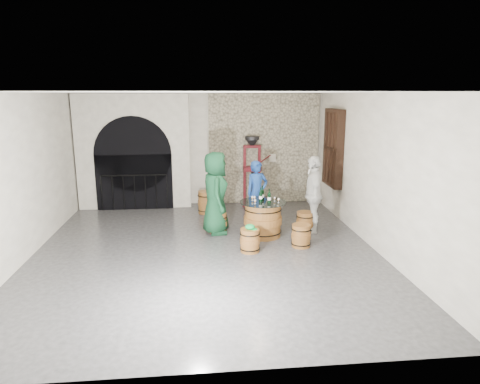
{
  "coord_description": "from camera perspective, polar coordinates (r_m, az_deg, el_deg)",
  "views": [
    {
      "loc": [
        -0.14,
        -8.39,
        3.17
      ],
      "look_at": [
        0.78,
        0.79,
        1.05
      ],
      "focal_mm": 32.0,
      "sensor_mm": 36.0,
      "label": 1
    }
  ],
  "objects": [
    {
      "name": "green_cap",
      "position": [
        8.73,
        1.36,
        -4.69
      ],
      "size": [
        0.24,
        0.2,
        0.11
      ],
      "color": "#0C8D38",
      "rests_on": "barrel_stool_near_left"
    },
    {
      "name": "barrel_stool_near_right",
      "position": [
        9.19,
        8.15,
        -5.79
      ],
      "size": [
        0.42,
        0.42,
        0.49
      ],
      "color": "brown",
      "rests_on": "ground"
    },
    {
      "name": "person_white",
      "position": [
        10.06,
        9.75,
        -0.28
      ],
      "size": [
        0.64,
        1.12,
        1.81
      ],
      "primitive_type": "imported",
      "rotation": [
        0.0,
        0.0,
        -1.77
      ],
      "color": "silver",
      "rests_on": "ground"
    },
    {
      "name": "tasting_glass_a",
      "position": [
        9.42,
        2.04,
        -1.29
      ],
      "size": [
        0.05,
        0.05,
        0.1
      ],
      "primitive_type": null,
      "color": "#AD6421",
      "rests_on": "barrel_table"
    },
    {
      "name": "person_blue",
      "position": [
        10.6,
        2.29,
        -0.06
      ],
      "size": [
        0.67,
        0.55,
        1.58
      ],
      "primitive_type": "imported",
      "rotation": [
        0.0,
        0.0,
        0.35
      ],
      "color": "navy",
      "rests_on": "ground"
    },
    {
      "name": "control_box",
      "position": [
        12.58,
        4.35,
        4.58
      ],
      "size": [
        0.18,
        0.1,
        0.22
      ],
      "primitive_type": "cube",
      "color": "silver",
      "rests_on": "wall_back"
    },
    {
      "name": "person_green",
      "position": [
        9.82,
        -3.29,
        -0.13
      ],
      "size": [
        0.65,
        0.96,
        1.91
      ],
      "primitive_type": "imported",
      "rotation": [
        0.0,
        0.0,
        1.61
      ],
      "color": "#103B22",
      "rests_on": "ground"
    },
    {
      "name": "tasting_glass_c",
      "position": [
        9.72,
        1.96,
        -0.83
      ],
      "size": [
        0.05,
        0.05,
        0.1
      ],
      "primitive_type": null,
      "color": "#AD6421",
      "rests_on": "barrel_table"
    },
    {
      "name": "side_barrel",
      "position": [
        11.63,
        -4.54,
        -1.37
      ],
      "size": [
        0.46,
        0.46,
        0.61
      ],
      "rotation": [
        0.0,
        0.0,
        0.13
      ],
      "color": "brown",
      "rests_on": "ground"
    },
    {
      "name": "wine_bottle_right",
      "position": [
        9.74,
        3.01,
        -0.32
      ],
      "size": [
        0.08,
        0.08,
        0.32
      ],
      "color": "black",
      "rests_on": "barrel_table"
    },
    {
      "name": "tasting_glass_d",
      "position": [
        9.93,
        4.07,
        -0.56
      ],
      "size": [
        0.05,
        0.05,
        0.1
      ],
      "primitive_type": null,
      "color": "#AD6421",
      "rests_on": "barrel_table"
    },
    {
      "name": "ceiling",
      "position": [
        8.4,
        -4.91,
        13.09
      ],
      "size": [
        8.0,
        8.0,
        0.0
      ],
      "primitive_type": "plane",
      "rotation": [
        3.14,
        0.0,
        0.0
      ],
      "color": "beige",
      "rests_on": "wall_back"
    },
    {
      "name": "tasting_glass_f",
      "position": [
        9.72,
        1.66,
        -0.84
      ],
      "size": [
        0.05,
        0.05,
        0.1
      ],
      "primitive_type": null,
      "color": "#AD6421",
      "rests_on": "barrel_table"
    },
    {
      "name": "wine_bottle_left",
      "position": [
        9.58,
        2.78,
        -0.55
      ],
      "size": [
        0.08,
        0.08,
        0.32
      ],
      "color": "black",
      "rests_on": "barrel_table"
    },
    {
      "name": "barrel_stool_near_left",
      "position": [
        8.82,
        1.33,
        -6.47
      ],
      "size": [
        0.42,
        0.42,
        0.49
      ],
      "color": "brown",
      "rests_on": "ground"
    },
    {
      "name": "corking_press",
      "position": [
        12.26,
        1.6,
        3.53
      ],
      "size": [
        0.82,
        0.45,
        2.01
      ],
      "rotation": [
        0.0,
        0.0,
        -0.0
      ],
      "color": "#510D15",
      "rests_on": "ground"
    },
    {
      "name": "wall_front",
      "position": [
        4.67,
        -3.7,
        -6.77
      ],
      "size": [
        8.0,
        0.0,
        8.0
      ],
      "primitive_type": "plane",
      "rotation": [
        -1.57,
        0.0,
        0.0
      ],
      "color": "beige",
      "rests_on": "ground"
    },
    {
      "name": "ground",
      "position": [
        8.98,
        -4.52,
        -7.79
      ],
      "size": [
        8.0,
        8.0,
        0.0
      ],
      "primitive_type": "plane",
      "color": "#2D2D30",
      "rests_on": "ground"
    },
    {
      "name": "wine_bottle_center",
      "position": [
        9.48,
        3.92,
        -0.71
      ],
      "size": [
        0.08,
        0.08,
        0.32
      ],
      "color": "black",
      "rests_on": "barrel_table"
    },
    {
      "name": "arched_opening",
      "position": [
        12.36,
        -13.94,
        5.18
      ],
      "size": [
        3.1,
        0.6,
        3.19
      ],
      "color": "beige",
      "rests_on": "ground"
    },
    {
      "name": "barrel_table",
      "position": [
        9.73,
        3.05,
        -3.62
      ],
      "size": [
        1.05,
        1.05,
        0.81
      ],
      "color": "brown",
      "rests_on": "ground"
    },
    {
      "name": "wall_right",
      "position": [
        9.29,
        17.45,
        2.6
      ],
      "size": [
        0.0,
        8.0,
        8.0
      ],
      "primitive_type": "plane",
      "rotation": [
        1.57,
        0.0,
        -1.57
      ],
      "color": "beige",
      "rests_on": "ground"
    },
    {
      "name": "barrel_stool_left",
      "position": [
        9.99,
        -2.91,
        -4.14
      ],
      "size": [
        0.42,
        0.42,
        0.49
      ],
      "color": "brown",
      "rests_on": "ground"
    },
    {
      "name": "stone_facing_panel",
      "position": [
        12.59,
        3.18,
        5.75
      ],
      "size": [
        3.2,
        0.12,
        3.18
      ],
      "primitive_type": "cube",
      "color": "#B2A88D",
      "rests_on": "ground"
    },
    {
      "name": "shuttered_window",
      "position": [
        11.44,
        12.28,
        5.76
      ],
      "size": [
        0.23,
        1.1,
        2.0
      ],
      "color": "black",
      "rests_on": "wall_right"
    },
    {
      "name": "barrel_stool_far",
      "position": [
        10.77,
        2.24,
        -2.86
      ],
      "size": [
        0.42,
        0.42,
        0.49
      ],
      "color": "brown",
      "rests_on": "ground"
    },
    {
      "name": "tasting_glass_e",
      "position": [
        9.56,
        5.16,
        -1.12
      ],
      "size": [
        0.05,
        0.05,
        0.1
      ],
      "primitive_type": null,
      "color": "#AD6421",
      "rests_on": "barrel_table"
    },
    {
      "name": "wall_left",
      "position": [
        9.18,
        -27.13,
        1.64
      ],
      "size": [
        0.0,
        8.0,
        8.0
      ],
      "primitive_type": "plane",
      "rotation": [
        1.57,
        0.0,
        1.57
      ],
      "color": "beige",
      "rests_on": "ground"
    },
    {
      "name": "wall_back",
      "position": [
        12.5,
        -5.09,
        5.67
      ],
      "size": [
        8.0,
        0.0,
        8.0
      ],
      "primitive_type": "plane",
      "rotation": [
        1.57,
        0.0,
        0.0
      ],
      "color": "beige",
      "rests_on": "ground"
    },
    {
      "name": "barrel_stool_right",
      "position": [
        10.15,
        8.66,
        -3.99
      ],
      "size": [
        0.42,
        0.42,
        0.49
      ],
      "color": "brown",
      "rests_on": "ground"
    },
    {
      "name": "tasting_glass_b",
      "position": [
        9.67,
        4.64,
        -0.95
      ],
      "size": [
        0.05,
        0.05,
        0.1
      ],
      "primitive_type": null,
      "color": "#AD6421",
      "rests_on": "barrel_table"
    }
  ]
}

